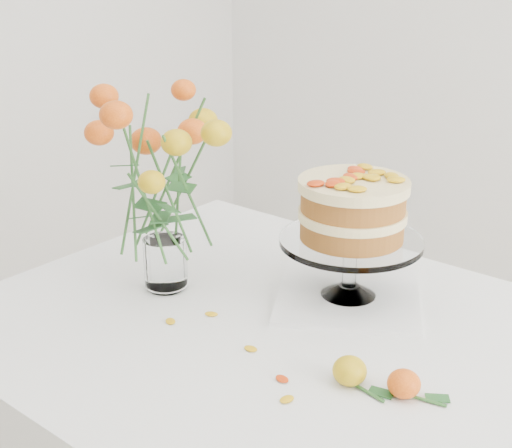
# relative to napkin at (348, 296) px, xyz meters

# --- Properties ---
(table) EXTENTS (1.43, 0.93, 0.76)m
(table) POSITION_rel_napkin_xyz_m (0.10, -0.18, -0.09)
(table) COLOR tan
(table) RESTS_ON ground
(napkin) EXTENTS (0.38, 0.38, 0.01)m
(napkin) POSITION_rel_napkin_xyz_m (0.00, 0.00, 0.00)
(napkin) COLOR white
(napkin) RESTS_ON table
(cake_stand) EXTENTS (0.28, 0.28, 0.25)m
(cake_stand) POSITION_rel_napkin_xyz_m (0.00, -0.00, 0.17)
(cake_stand) COLOR white
(cake_stand) RESTS_ON napkin
(rose_vase) EXTENTS (0.36, 0.36, 0.44)m
(rose_vase) POSITION_rel_napkin_xyz_m (-0.32, -0.20, 0.25)
(rose_vase) COLOR white
(rose_vase) RESTS_ON table
(loose_rose_near) EXTENTS (0.10, 0.06, 0.05)m
(loose_rose_near) POSITION_rel_napkin_xyz_m (0.17, -0.26, 0.02)
(loose_rose_near) COLOR gold
(loose_rose_near) RESTS_ON table
(loose_rose_far) EXTENTS (0.09, 0.05, 0.04)m
(loose_rose_far) POSITION_rel_napkin_xyz_m (0.25, -0.23, 0.02)
(loose_rose_far) COLOR #C43D09
(loose_rose_far) RESTS_ON table
(stray_petal_a) EXTENTS (0.03, 0.02, 0.00)m
(stray_petal_a) POSITION_rel_napkin_xyz_m (-0.02, -0.28, -0.00)
(stray_petal_a) COLOR gold
(stray_petal_a) RESTS_ON table
(stray_petal_b) EXTENTS (0.03, 0.02, 0.00)m
(stray_petal_b) POSITION_rel_napkin_xyz_m (0.08, -0.32, -0.00)
(stray_petal_b) COLOR gold
(stray_petal_b) RESTS_ON table
(stray_petal_c) EXTENTS (0.03, 0.02, 0.00)m
(stray_petal_c) POSITION_rel_napkin_xyz_m (0.12, -0.36, -0.00)
(stray_petal_c) COLOR gold
(stray_petal_c) RESTS_ON table
(stray_petal_d) EXTENTS (0.03, 0.02, 0.00)m
(stray_petal_d) POSITION_rel_napkin_xyz_m (-0.16, -0.23, -0.00)
(stray_petal_d) COLOR gold
(stray_petal_d) RESTS_ON table
(stray_petal_e) EXTENTS (0.03, 0.02, 0.00)m
(stray_petal_e) POSITION_rel_napkin_xyz_m (-0.20, -0.30, -0.00)
(stray_petal_e) COLOR gold
(stray_petal_e) RESTS_ON table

